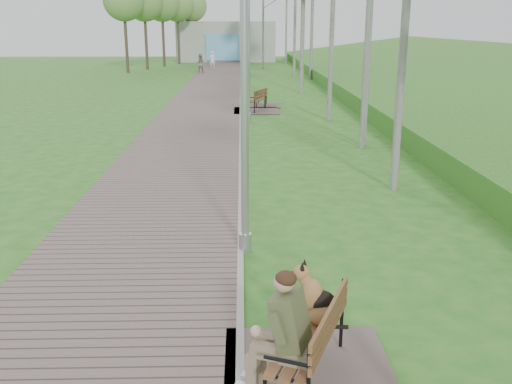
# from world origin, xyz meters

# --- Properties ---
(ground) EXTENTS (120.00, 120.00, 0.00)m
(ground) POSITION_xyz_m (0.00, 0.00, 0.00)
(ground) COLOR #28691F
(ground) RESTS_ON ground
(walkway) EXTENTS (3.50, 67.00, 0.04)m
(walkway) POSITION_xyz_m (-1.75, 21.50, 0.02)
(walkway) COLOR #6D5C58
(walkway) RESTS_ON ground
(kerb) EXTENTS (0.10, 67.00, 0.05)m
(kerb) POSITION_xyz_m (0.00, 21.50, 0.03)
(kerb) COLOR #999993
(kerb) RESTS_ON ground
(embankment) EXTENTS (14.00, 70.00, 1.60)m
(embankment) POSITION_xyz_m (12.00, 20.00, 0.00)
(embankment) COLOR #589235
(embankment) RESTS_ON ground
(building_north) EXTENTS (10.00, 5.20, 4.00)m
(building_north) POSITION_xyz_m (-1.50, 50.97, 1.99)
(building_north) COLOR #9E9E99
(building_north) RESTS_ON ground
(bench_main) EXTENTS (1.86, 2.07, 1.62)m
(bench_main) POSITION_xyz_m (0.66, -5.23, 0.46)
(bench_main) COLOR #6D5C58
(bench_main) RESTS_ON ground
(bench_second) EXTENTS (1.96, 2.18, 1.20)m
(bench_second) POSITION_xyz_m (0.65, 14.72, 0.23)
(bench_second) COLOR #6D5C58
(bench_second) RESTS_ON ground
(bench_third) EXTENTS (1.64, 1.82, 1.01)m
(bench_third) POSITION_xyz_m (0.98, 16.44, 0.18)
(bench_third) COLOR #6D5C58
(bench_third) RESTS_ON ground
(lamp_post_near) EXTENTS (0.21, 0.21, 5.51)m
(lamp_post_near) POSITION_xyz_m (0.08, -1.52, 2.58)
(lamp_post_near) COLOR #A2A5AA
(lamp_post_near) RESTS_ON ground
(lamp_post_second) EXTENTS (0.22, 0.22, 5.76)m
(lamp_post_second) POSITION_xyz_m (0.31, 12.00, 2.69)
(lamp_post_second) COLOR #A2A5AA
(lamp_post_second) RESTS_ON ground
(lamp_post_third) EXTENTS (0.18, 0.18, 4.73)m
(lamp_post_third) POSITION_xyz_m (0.20, 32.09, 2.21)
(lamp_post_third) COLOR #A2A5AA
(lamp_post_third) RESTS_ON ground
(lamp_post_far) EXTENTS (0.19, 0.19, 4.79)m
(lamp_post_far) POSITION_xyz_m (0.08, 46.95, 2.24)
(lamp_post_far) COLOR #A2A5AA
(lamp_post_far) RESTS_ON ground
(pedestrian_near) EXTENTS (0.56, 0.38, 1.48)m
(pedestrian_near) POSITION_xyz_m (-2.48, 40.34, 0.74)
(pedestrian_near) COLOR white
(pedestrian_near) RESTS_ON ground
(pedestrian_far) EXTENTS (0.76, 0.62, 1.48)m
(pedestrian_far) POSITION_xyz_m (-3.20, 35.40, 0.74)
(pedestrian_far) COLOR gray
(pedestrian_far) RESTS_ON ground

